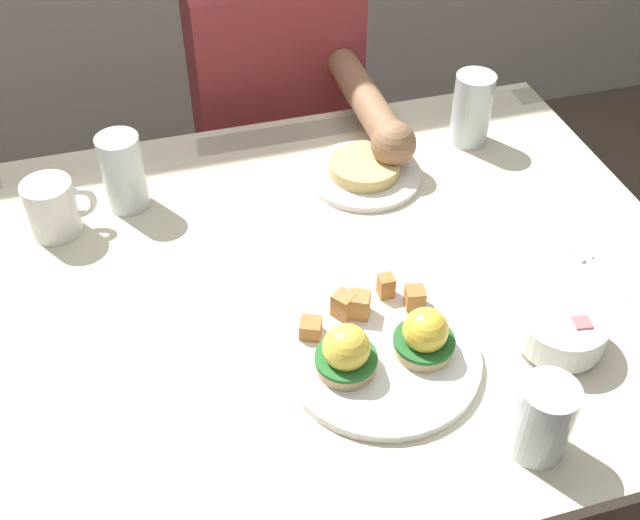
{
  "coord_description": "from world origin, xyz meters",
  "views": [
    {
      "loc": [
        -0.21,
        -0.82,
        1.56
      ],
      "look_at": [
        0.02,
        0.0,
        0.78
      ],
      "focal_mm": 43.59,
      "sensor_mm": 36.0,
      "label": 1
    }
  ],
  "objects_px": {
    "coffee_mug": "(53,207)",
    "water_glass_far": "(471,113)",
    "side_plate": "(364,172)",
    "dining_table": "(305,330)",
    "diner_person": "(280,117)",
    "eggs_benedict_plate": "(382,348)",
    "fork": "(602,272)",
    "water_glass_extra": "(124,175)",
    "water_glass_near": "(542,422)",
    "fruit_bowl": "(561,330)"
  },
  "relations": [
    {
      "from": "water_glass_far",
      "to": "diner_person",
      "type": "relative_size",
      "value": 0.12
    },
    {
      "from": "dining_table",
      "to": "fork",
      "type": "relative_size",
      "value": 7.7
    },
    {
      "from": "coffee_mug",
      "to": "water_glass_near",
      "type": "height_order",
      "value": "water_glass_near"
    },
    {
      "from": "fork",
      "to": "diner_person",
      "type": "xyz_separation_m",
      "value": [
        -0.34,
        0.71,
        -0.09
      ]
    },
    {
      "from": "eggs_benedict_plate",
      "to": "diner_person",
      "type": "distance_m",
      "value": 0.79
    },
    {
      "from": "water_glass_extra",
      "to": "side_plate",
      "type": "xyz_separation_m",
      "value": [
        0.4,
        -0.04,
        -0.05
      ]
    },
    {
      "from": "eggs_benedict_plate",
      "to": "diner_person",
      "type": "bearing_deg",
      "value": 86.67
    },
    {
      "from": "fruit_bowl",
      "to": "water_glass_near",
      "type": "bearing_deg",
      "value": -127.55
    },
    {
      "from": "water_glass_far",
      "to": "diner_person",
      "type": "bearing_deg",
      "value": 132.38
    },
    {
      "from": "side_plate",
      "to": "diner_person",
      "type": "bearing_deg",
      "value": 99.71
    },
    {
      "from": "dining_table",
      "to": "eggs_benedict_plate",
      "type": "xyz_separation_m",
      "value": [
        0.06,
        -0.18,
        0.13
      ]
    },
    {
      "from": "water_glass_far",
      "to": "coffee_mug",
      "type": "bearing_deg",
      "value": -175.42
    },
    {
      "from": "coffee_mug",
      "to": "fruit_bowl",
      "type": "bearing_deg",
      "value": -33.96
    },
    {
      "from": "fork",
      "to": "water_glass_extra",
      "type": "height_order",
      "value": "water_glass_extra"
    },
    {
      "from": "water_glass_near",
      "to": "water_glass_extra",
      "type": "xyz_separation_m",
      "value": [
        -0.43,
        0.62,
        0.01
      ]
    },
    {
      "from": "side_plate",
      "to": "diner_person",
      "type": "distance_m",
      "value": 0.39
    },
    {
      "from": "water_glass_extra",
      "to": "side_plate",
      "type": "relative_size",
      "value": 0.67
    },
    {
      "from": "coffee_mug",
      "to": "side_plate",
      "type": "relative_size",
      "value": 0.56
    },
    {
      "from": "water_glass_far",
      "to": "water_glass_extra",
      "type": "height_order",
      "value": "water_glass_far"
    },
    {
      "from": "fork",
      "to": "dining_table",
      "type": "bearing_deg",
      "value": 166.44
    },
    {
      "from": "eggs_benedict_plate",
      "to": "diner_person",
      "type": "relative_size",
      "value": 0.24
    },
    {
      "from": "fruit_bowl",
      "to": "water_glass_extra",
      "type": "bearing_deg",
      "value": 138.29
    },
    {
      "from": "dining_table",
      "to": "side_plate",
      "type": "height_order",
      "value": "side_plate"
    },
    {
      "from": "fruit_bowl",
      "to": "dining_table",
      "type": "bearing_deg",
      "value": 144.74
    },
    {
      "from": "eggs_benedict_plate",
      "to": "side_plate",
      "type": "distance_m",
      "value": 0.42
    },
    {
      "from": "fork",
      "to": "water_glass_near",
      "type": "bearing_deg",
      "value": -134.22
    },
    {
      "from": "water_glass_far",
      "to": "diner_person",
      "type": "distance_m",
      "value": 0.45
    },
    {
      "from": "eggs_benedict_plate",
      "to": "fork",
      "type": "height_order",
      "value": "eggs_benedict_plate"
    },
    {
      "from": "fruit_bowl",
      "to": "water_glass_extra",
      "type": "height_order",
      "value": "water_glass_extra"
    },
    {
      "from": "dining_table",
      "to": "eggs_benedict_plate",
      "type": "relative_size",
      "value": 4.44
    },
    {
      "from": "fork",
      "to": "water_glass_extra",
      "type": "xyz_separation_m",
      "value": [
        -0.68,
        0.37,
        0.06
      ]
    },
    {
      "from": "dining_table",
      "to": "diner_person",
      "type": "distance_m",
      "value": 0.61
    },
    {
      "from": "fruit_bowl",
      "to": "water_glass_far",
      "type": "bearing_deg",
      "value": 80.16
    },
    {
      "from": "dining_table",
      "to": "coffee_mug",
      "type": "distance_m",
      "value": 0.45
    },
    {
      "from": "water_glass_far",
      "to": "diner_person",
      "type": "height_order",
      "value": "diner_person"
    },
    {
      "from": "coffee_mug",
      "to": "water_glass_extra",
      "type": "distance_m",
      "value": 0.12
    },
    {
      "from": "eggs_benedict_plate",
      "to": "water_glass_extra",
      "type": "distance_m",
      "value": 0.53
    },
    {
      "from": "eggs_benedict_plate",
      "to": "water_glass_extra",
      "type": "bearing_deg",
      "value": 123.83
    },
    {
      "from": "dining_table",
      "to": "coffee_mug",
      "type": "height_order",
      "value": "coffee_mug"
    },
    {
      "from": "eggs_benedict_plate",
      "to": "water_glass_far",
      "type": "height_order",
      "value": "water_glass_far"
    },
    {
      "from": "dining_table",
      "to": "water_glass_far",
      "type": "relative_size",
      "value": 8.89
    },
    {
      "from": "water_glass_near",
      "to": "side_plate",
      "type": "bearing_deg",
      "value": 92.62
    },
    {
      "from": "water_glass_near",
      "to": "diner_person",
      "type": "distance_m",
      "value": 0.97
    },
    {
      "from": "coffee_mug",
      "to": "water_glass_far",
      "type": "height_order",
      "value": "water_glass_far"
    },
    {
      "from": "dining_table",
      "to": "coffee_mug",
      "type": "relative_size",
      "value": 10.76
    },
    {
      "from": "eggs_benedict_plate",
      "to": "side_plate",
      "type": "bearing_deg",
      "value": 74.78
    },
    {
      "from": "fork",
      "to": "water_glass_extra",
      "type": "bearing_deg",
      "value": 151.21
    },
    {
      "from": "dining_table",
      "to": "diner_person",
      "type": "relative_size",
      "value": 1.05
    },
    {
      "from": "fruit_bowl",
      "to": "water_glass_extra",
      "type": "xyz_separation_m",
      "value": [
        -0.54,
        0.48,
        0.03
      ]
    },
    {
      "from": "coffee_mug",
      "to": "water_glass_extra",
      "type": "relative_size",
      "value": 0.84
    }
  ]
}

